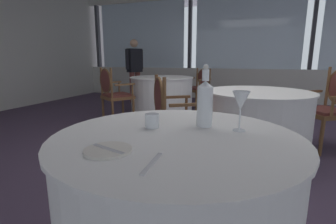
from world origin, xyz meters
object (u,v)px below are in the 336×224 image
object	(u,v)px
dining_chair_1_1	(332,102)
water_tumbler	(152,121)
water_bottle	(205,102)
side_plate	(108,150)
wine_glass	(241,101)
dining_chair_1_0	(171,113)
dining_chair_0_1	(113,91)
dining_chair_0_0	(199,85)
diner_person_0	(135,67)

from	to	relation	value
dining_chair_1_1	water_tumbler	bearing A→B (deg)	26.42
water_bottle	dining_chair_1_1	distance (m)	2.52
side_plate	water_bottle	bearing A→B (deg)	61.50
water_bottle	wine_glass	world-z (taller)	water_bottle
water_bottle	dining_chair_1_0	xyz separation A→B (m)	(-0.59, 1.11, -0.33)
wine_glass	dining_chair_0_1	bearing A→B (deg)	133.22
water_bottle	dining_chair_0_0	world-z (taller)	water_bottle
dining_chair_0_1	dining_chair_1_1	xyz separation A→B (m)	(3.25, -0.20, 0.02)
dining_chair_0_1	diner_person_0	bearing A→B (deg)	49.57
side_plate	dining_chair_0_1	distance (m)	3.50
dining_chair_0_0	dining_chair_1_1	world-z (taller)	dining_chair_1_1
water_tumbler	dining_chair_0_1	bearing A→B (deg)	126.28
water_tumbler	dining_chair_1_0	bearing A→B (deg)	105.12
side_plate	wine_glass	bearing A→B (deg)	46.08
side_plate	wine_glass	world-z (taller)	wine_glass
side_plate	dining_chair_0_1	size ratio (longest dim) A/B	0.20
water_bottle	dining_chair_0_0	distance (m)	4.36
wine_glass	diner_person_0	xyz separation A→B (m)	(-2.98, 4.55, -0.01)
dining_chair_0_1	dining_chair_1_0	xyz separation A→B (m)	(1.55, -1.33, -0.01)
water_tumbler	dining_chair_1_0	distance (m)	1.30
water_tumbler	side_plate	bearing A→B (deg)	-93.20
wine_glass	dining_chair_0_0	world-z (taller)	wine_glass
diner_person_0	dining_chair_1_0	bearing A→B (deg)	149.02
side_plate	dining_chair_1_0	xyz separation A→B (m)	(-0.31, 1.62, -0.21)
water_bottle	water_tumbler	xyz separation A→B (m)	(-0.25, -0.12, -0.09)
side_plate	dining_chair_1_1	xyz separation A→B (m)	(1.39, 2.75, -0.17)
diner_person_0	water_tumbler	bearing A→B (deg)	144.77
side_plate	dining_chair_0_0	world-z (taller)	dining_chair_0_0
wine_glass	water_tumbler	world-z (taller)	wine_glass
water_bottle	water_tumbler	bearing A→B (deg)	-154.03
dining_chair_0_1	dining_chair_1_0	world-z (taller)	dining_chair_0_1
water_tumbler	dining_chair_0_1	distance (m)	3.20
dining_chair_0_1	dining_chair_1_1	bearing A→B (deg)	-61.43
wine_glass	dining_chair_0_1	world-z (taller)	dining_chair_0_1
side_plate	dining_chair_1_0	bearing A→B (deg)	100.93
water_tumbler	dining_chair_0_0	xyz separation A→B (m)	(-0.77, 4.35, -0.26)
dining_chair_0_0	dining_chair_0_1	bearing A→B (deg)	-0.00
side_plate	diner_person_0	size ratio (longest dim) A/B	0.12
wine_glass	water_bottle	bearing A→B (deg)	171.36
dining_chair_0_0	dining_chair_0_1	xyz separation A→B (m)	(-1.12, -1.78, 0.03)
water_tumbler	dining_chair_1_0	xyz separation A→B (m)	(-0.33, 1.24, -0.24)
side_plate	wine_glass	distance (m)	0.68
side_plate	dining_chair_1_0	size ratio (longest dim) A/B	0.20
dining_chair_1_0	side_plate	bearing A→B (deg)	-112.63
dining_chair_1_1	diner_person_0	distance (m)	4.53
dining_chair_0_1	dining_chair_1_0	distance (m)	2.04
water_bottle	water_tumbler	size ratio (longest dim) A/B	4.44
dining_chair_1_0	dining_chair_0_1	bearing A→B (deg)	105.80
side_plate	water_bottle	world-z (taller)	water_bottle
dining_chair_0_1	diner_person_0	xyz separation A→B (m)	(-0.65, 2.07, 0.33)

